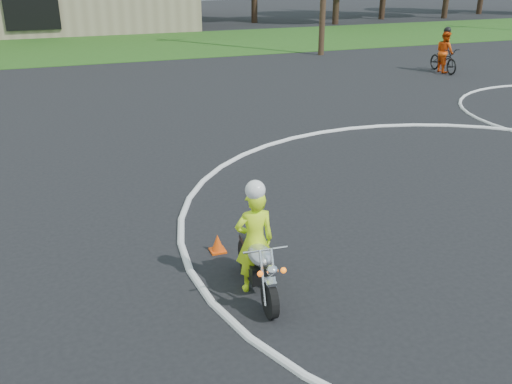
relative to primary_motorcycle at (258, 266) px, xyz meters
name	(u,v)px	position (x,y,z in m)	size (l,w,h in m)	color
grass_strip	(191,43)	(5.25, 24.91, -0.43)	(120.00, 10.00, 0.02)	#1E4714
primary_motorcycle	(258,266)	(0.00, 0.00, 0.00)	(0.60, 1.72, 0.90)	black
rider_primary_grp	(255,238)	(0.00, 0.13, 0.37)	(0.58, 0.40, 1.68)	#D2FF1A
rider_second_grp	(444,56)	(12.98, 13.13, 0.20)	(0.82, 1.93, 1.81)	black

